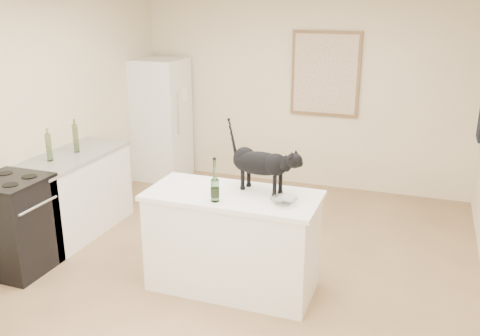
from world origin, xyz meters
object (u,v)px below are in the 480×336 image
at_px(stove, 14,226).
at_px(glass_bowl, 284,201).
at_px(fridge, 161,119).
at_px(wine_bottle, 215,182).
at_px(black_cat, 260,166).

distance_m(stove, glass_bowl, 2.59).
xyz_separation_m(stove, fridge, (0.00, 2.95, 0.40)).
bearing_deg(wine_bottle, black_cat, 51.70).
xyz_separation_m(fridge, black_cat, (2.26, -2.42, 0.28)).
distance_m(stove, fridge, 2.98).
relative_size(fridge, black_cat, 2.63).
distance_m(black_cat, wine_bottle, 0.45).
distance_m(wine_bottle, glass_bowl, 0.58).
xyz_separation_m(fridge, glass_bowl, (2.53, -2.63, 0.08)).
bearing_deg(black_cat, stove, -152.28).
relative_size(wine_bottle, glass_bowl, 1.60).
relative_size(stove, glass_bowl, 4.38).
xyz_separation_m(black_cat, glass_bowl, (0.27, -0.22, -0.20)).
distance_m(fridge, glass_bowl, 3.65).
height_order(black_cat, wine_bottle, black_cat).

